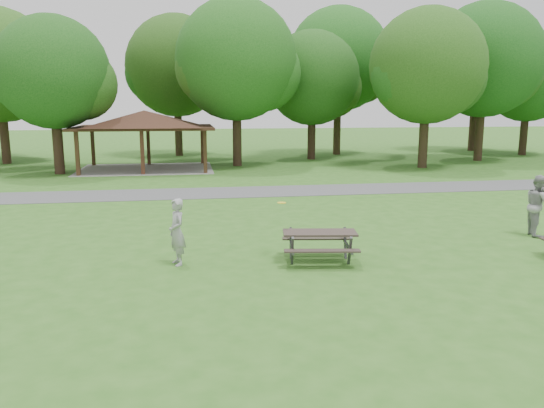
% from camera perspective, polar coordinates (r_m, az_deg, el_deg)
% --- Properties ---
extents(ground, '(160.00, 160.00, 0.00)m').
position_cam_1_polar(ground, '(11.79, -1.72, -9.97)').
color(ground, '#2F641C').
rests_on(ground, ground).
extents(asphalt_path, '(120.00, 3.20, 0.02)m').
position_cam_1_polar(asphalt_path, '(25.32, -5.85, 1.23)').
color(asphalt_path, '#4C4C4F').
rests_on(asphalt_path, ground).
extents(pavilion, '(8.60, 7.01, 3.76)m').
position_cam_1_polar(pavilion, '(35.05, -13.56, 8.63)').
color(pavilion, '#382314').
rests_on(pavilion, ground).
extents(tree_row_c, '(8.19, 7.80, 10.67)m').
position_cam_1_polar(tree_row_c, '(41.94, -27.22, 12.82)').
color(tree_row_c, '#311E16').
rests_on(tree_row_c, ground).
extents(tree_row_d, '(6.93, 6.60, 9.27)m').
position_cam_1_polar(tree_row_d, '(34.33, -22.36, 12.62)').
color(tree_row_d, black).
rests_on(tree_row_d, ground).
extents(tree_row_e, '(8.40, 8.00, 11.02)m').
position_cam_1_polar(tree_row_e, '(36.23, -3.72, 14.85)').
color(tree_row_e, black).
rests_on(tree_row_e, ground).
extents(tree_row_f, '(7.35, 7.00, 9.55)m').
position_cam_1_polar(tree_row_f, '(40.63, 4.47, 13.06)').
color(tree_row_f, black).
rests_on(tree_row_f, ground).
extents(tree_row_g, '(7.77, 7.40, 10.25)m').
position_cam_1_polar(tree_row_g, '(36.50, 16.46, 13.70)').
color(tree_row_g, black).
rests_on(tree_row_g, ground).
extents(tree_row_h, '(8.61, 8.20, 11.37)m').
position_cam_1_polar(tree_row_h, '(42.44, 21.98, 13.84)').
color(tree_row_h, black).
rests_on(tree_row_h, ground).
extents(tree_row_i, '(7.14, 6.80, 9.52)m').
position_cam_1_polar(tree_row_i, '(48.54, 25.91, 11.74)').
color(tree_row_i, black).
rests_on(tree_row_i, ground).
extents(tree_deep_b, '(8.40, 8.00, 11.13)m').
position_cam_1_polar(tree_deep_b, '(44.05, -10.10, 14.11)').
color(tree_deep_b, black).
rests_on(tree_deep_b, ground).
extents(tree_deep_c, '(8.82, 8.40, 11.90)m').
position_cam_1_polar(tree_deep_c, '(44.87, 7.29, 14.84)').
color(tree_deep_c, '#332216').
rests_on(tree_deep_c, ground).
extents(tree_deep_d, '(8.40, 8.00, 11.27)m').
position_cam_1_polar(tree_deep_d, '(51.35, 21.22, 13.22)').
color(tree_deep_d, black).
rests_on(tree_deep_d, ground).
extents(picnic_table_middle, '(2.16, 1.83, 0.85)m').
position_cam_1_polar(picnic_table_middle, '(14.22, 5.15, -3.75)').
color(picnic_table_middle, '#322824').
rests_on(picnic_table_middle, ground).
extents(frisbee_in_flight, '(0.29, 0.29, 0.02)m').
position_cam_1_polar(frisbee_in_flight, '(14.46, 1.05, 0.14)').
color(frisbee_in_flight, yellow).
rests_on(frisbee_in_flight, ground).
extents(frisbee_thrower, '(0.61, 0.74, 1.76)m').
position_cam_1_polar(frisbee_thrower, '(14.05, -10.19, -2.98)').
color(frisbee_thrower, '#9B9B9D').
rests_on(frisbee_thrower, ground).
extents(frisbee_catcher, '(0.97, 1.11, 1.96)m').
position_cam_1_polar(frisbee_catcher, '(18.90, 26.75, -0.14)').
color(frisbee_catcher, '#949496').
rests_on(frisbee_catcher, ground).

